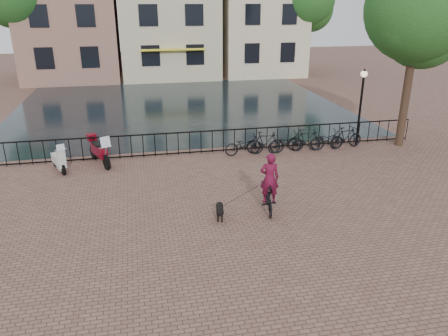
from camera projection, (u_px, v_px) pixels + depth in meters
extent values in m
plane|color=brown|center=(246.00, 248.00, 11.96)|extent=(100.00, 100.00, 0.00)
plane|color=black|center=(179.00, 106.00, 27.75)|extent=(20.00, 20.00, 0.00)
cube|color=black|center=(201.00, 131.00, 18.90)|extent=(20.00, 0.05, 0.05)
cube|color=black|center=(201.00, 151.00, 19.23)|extent=(20.00, 0.05, 0.05)
cube|color=#956256|center=(68.00, 4.00, 35.77)|extent=(7.50, 9.00, 12.00)
cube|color=#C1BD92|center=(167.00, 10.00, 37.45)|extent=(8.00, 9.00, 11.00)
cube|color=yellow|center=(173.00, 50.00, 34.21)|extent=(5.00, 0.60, 0.15)
cube|color=beige|center=(257.00, 0.00, 38.68)|extent=(7.00, 9.00, 12.50)
cylinder|color=black|center=(21.00, 44.00, 33.41)|extent=(0.36, 0.36, 6.30)
cylinder|color=black|center=(408.00, 85.00, 19.33)|extent=(0.36, 0.36, 5.60)
sphere|color=#1D4D19|center=(419.00, 8.00, 18.17)|extent=(4.48, 4.48, 4.48)
cylinder|color=black|center=(304.00, 41.00, 37.78)|extent=(0.36, 0.36, 5.95)
cylinder|color=black|center=(360.00, 112.00, 19.67)|extent=(0.10, 0.10, 3.20)
sphere|color=beige|center=(364.00, 74.00, 19.05)|extent=(0.30, 0.30, 0.30)
imported|color=black|center=(269.00, 197.00, 13.82)|extent=(0.77, 1.74, 1.01)
imported|color=#5C0D28|center=(270.00, 173.00, 13.53)|extent=(0.80, 0.60, 1.98)
imported|color=black|center=(244.00, 145.00, 18.89)|extent=(1.73, 0.64, 0.90)
imported|color=black|center=(265.00, 143.00, 19.05)|extent=(1.71, 0.70, 1.00)
imported|color=black|center=(286.00, 142.00, 19.24)|extent=(1.76, 0.75, 0.90)
imported|color=black|center=(306.00, 140.00, 19.40)|extent=(1.71, 0.69, 1.00)
imported|color=black|center=(326.00, 140.00, 19.60)|extent=(1.76, 0.72, 0.90)
imported|color=black|center=(346.00, 137.00, 19.76)|extent=(1.72, 0.73, 1.00)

